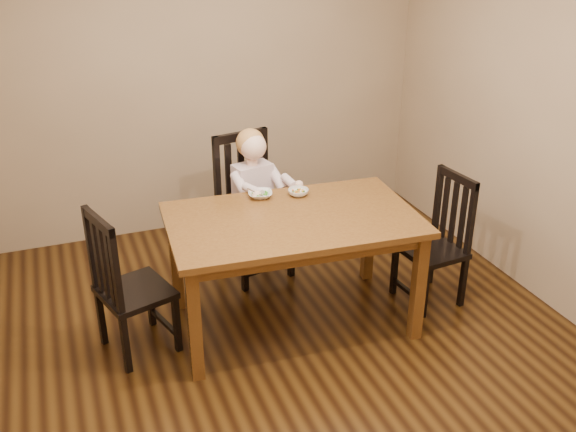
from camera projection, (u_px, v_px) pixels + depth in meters
name	position (u px, v px, depth m)	size (l,w,h in m)	color
room	(283.00, 153.00, 3.88)	(4.01, 4.01, 2.71)	#462B0E
dining_table	(293.00, 230.00, 4.32)	(1.73, 1.11, 0.83)	#543113
chair_child	(251.00, 209.00, 5.08)	(0.58, 0.56, 1.14)	black
chair_left	(127.00, 287.00, 4.12)	(0.53, 0.55, 1.03)	black
chair_right	(437.00, 242.00, 4.71)	(0.45, 0.47, 0.99)	black
toddler	(254.00, 191.00, 4.96)	(0.38, 0.48, 0.66)	silver
bowl_peas	(260.00, 194.00, 4.56)	(0.17, 0.17, 0.04)	silver
bowl_veg	(298.00, 192.00, 4.59)	(0.15, 0.15, 0.05)	silver
fork	(255.00, 193.00, 4.52)	(0.10, 0.10, 0.05)	silver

